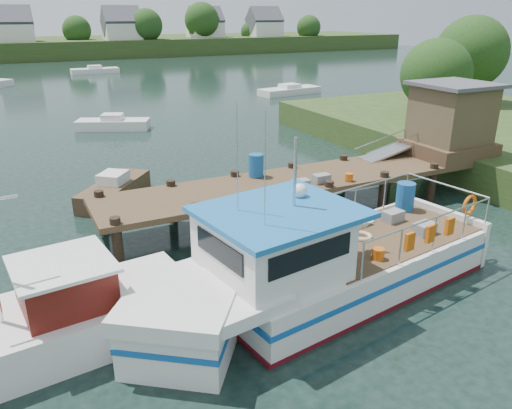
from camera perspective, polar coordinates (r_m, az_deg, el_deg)
name	(u,v)px	position (r m, az deg, el deg)	size (l,w,h in m)	color
ground_plane	(262,220)	(18.46, 0.70, -1.77)	(160.00, 160.00, 0.00)	black
far_shore	(46,44)	(97.94, -22.90, 16.52)	(140.00, 42.55, 9.22)	#31461C
dock	(404,142)	(21.40, 16.54, 6.89)	(16.60, 3.00, 4.78)	#4B3723
lobster_boat	(314,268)	(13.14, 6.70, -7.17)	(11.33, 4.70, 5.39)	silver
work_boat	(27,329)	(12.32, -24.67, -12.82)	(8.26, 3.30, 4.32)	silver
moored_rowboat	(114,190)	(21.11, -15.88, 1.63)	(3.57, 3.94, 1.16)	#4B3723
moored_far	(95,70)	(68.59, -17.93, 14.38)	(5.83, 2.04, 0.99)	silver
moored_b	(113,124)	(34.38, -16.03, 8.86)	(4.86, 3.33, 1.02)	silver
moored_c	(290,90)	(48.20, 3.86, 12.88)	(6.29, 2.87, 0.96)	silver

